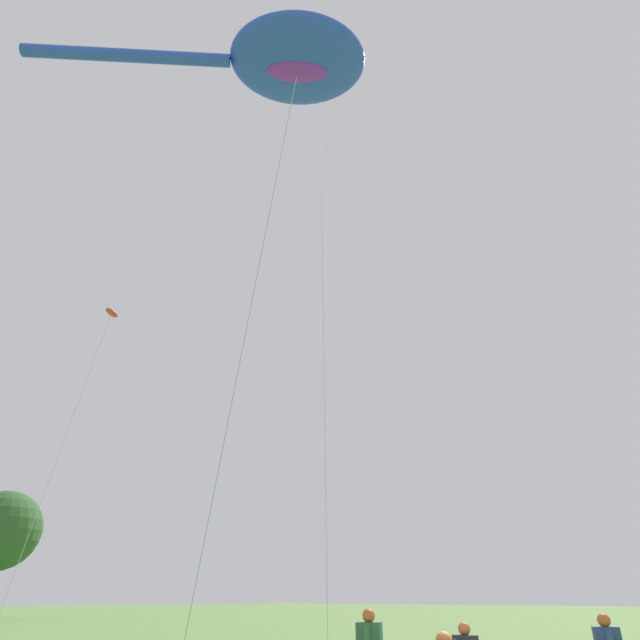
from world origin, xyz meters
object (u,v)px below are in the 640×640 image
object	(u,v)px
small_kite_streamer_purple	(320,102)
tree_shrub_far	(1,531)
big_show_kite	(288,61)
small_kite_box_yellow	(109,319)

from	to	relation	value
small_kite_streamer_purple	tree_shrub_far	bearing A→B (deg)	-147.22
big_show_kite	tree_shrub_far	bearing A→B (deg)	120.13
small_kite_box_yellow	tree_shrub_far	xyz separation A→B (m)	(13.88, 44.43, -3.78)
big_show_kite	tree_shrub_far	size ratio (longest dim) A/B	1.44
small_kite_box_yellow	small_kite_streamer_purple	xyz separation A→B (m)	(4.62, -7.15, 10.89)
big_show_kite	small_kite_box_yellow	distance (m)	11.91
small_kite_streamer_purple	small_kite_box_yellow	bearing A→B (deg)	-104.18
small_kite_streamer_purple	big_show_kite	bearing A→B (deg)	-14.22
big_show_kite	tree_shrub_far	distance (m)	57.90
small_kite_box_yellow	small_kite_streamer_purple	world-z (taller)	small_kite_streamer_purple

